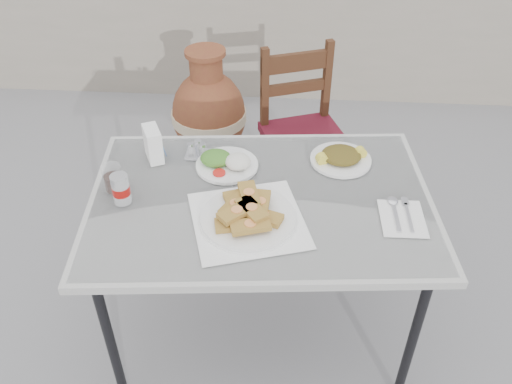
# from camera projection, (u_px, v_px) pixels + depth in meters

# --- Properties ---
(ground) EXTENTS (80.00, 80.00, 0.00)m
(ground) POSITION_uv_depth(u_px,v_px,m) (247.00, 344.00, 2.53)
(ground) COLOR slate
(ground) RESTS_ON ground
(cafe_table) EXTENTS (1.41, 1.02, 0.81)m
(cafe_table) POSITION_uv_depth(u_px,v_px,m) (261.00, 208.00, 2.14)
(cafe_table) COLOR black
(cafe_table) RESTS_ON ground
(pide_plate) EXTENTS (0.50, 0.50, 0.08)m
(pide_plate) POSITION_uv_depth(u_px,v_px,m) (248.00, 213.00, 1.97)
(pide_plate) COLOR white
(pide_plate) RESTS_ON cafe_table
(salad_rice_plate) EXTENTS (0.26, 0.26, 0.07)m
(salad_rice_plate) POSITION_uv_depth(u_px,v_px,m) (226.00, 162.00, 2.24)
(salad_rice_plate) COLOR white
(salad_rice_plate) RESTS_ON cafe_table
(salad_chopped_plate) EXTENTS (0.26, 0.26, 0.06)m
(salad_chopped_plate) POSITION_uv_depth(u_px,v_px,m) (341.00, 157.00, 2.27)
(salad_chopped_plate) COLOR white
(salad_chopped_plate) RESTS_ON cafe_table
(soda_can) EXTENTS (0.07, 0.07, 0.12)m
(soda_can) POSITION_uv_depth(u_px,v_px,m) (121.00, 189.00, 2.04)
(soda_can) COLOR silver
(soda_can) RESTS_ON cafe_table
(cola_glass) EXTENTS (0.08, 0.08, 0.11)m
(cola_glass) POSITION_uv_depth(u_px,v_px,m) (113.00, 180.00, 2.11)
(cola_glass) COLOR white
(cola_glass) RESTS_ON cafe_table
(napkin_holder) EXTENTS (0.11, 0.13, 0.14)m
(napkin_holder) POSITION_uv_depth(u_px,v_px,m) (153.00, 144.00, 2.26)
(napkin_holder) COLOR white
(napkin_holder) RESTS_ON cafe_table
(condiment_caddy) EXTENTS (0.11, 0.09, 0.07)m
(condiment_caddy) POSITION_uv_depth(u_px,v_px,m) (198.00, 151.00, 2.30)
(condiment_caddy) COLOR silver
(condiment_caddy) RESTS_ON cafe_table
(cutlery_napkin) EXTENTS (0.17, 0.22, 0.02)m
(cutlery_napkin) POSITION_uv_depth(u_px,v_px,m) (401.00, 215.00, 2.01)
(cutlery_napkin) COLOR white
(cutlery_napkin) RESTS_ON cafe_table
(chair) EXTENTS (0.55, 0.55, 0.97)m
(chair) POSITION_uv_depth(u_px,v_px,m) (303.00, 133.00, 3.04)
(chair) COLOR #3B1F10
(chair) RESTS_ON ground
(terracotta_urn) EXTENTS (0.47, 0.47, 0.82)m
(terracotta_urn) POSITION_uv_depth(u_px,v_px,m) (209.00, 116.00, 3.41)
(terracotta_urn) COLOR brown
(terracotta_urn) RESTS_ON ground
(back_wall) EXTENTS (6.00, 0.25, 1.20)m
(back_wall) POSITION_uv_depth(u_px,v_px,m) (274.00, 19.00, 4.11)
(back_wall) COLOR #9E9384
(back_wall) RESTS_ON ground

